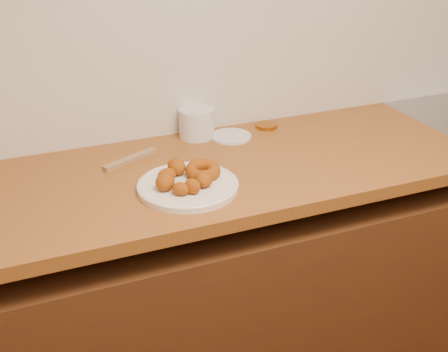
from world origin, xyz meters
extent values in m
cube|color=#48260F|center=(0.00, 1.69, 0.39)|extent=(3.60, 0.60, 0.77)
cube|color=#965B23|center=(-0.65, 1.69, 0.88)|extent=(2.30, 0.62, 0.04)
cube|color=beige|center=(0.00, 1.99, 1.20)|extent=(3.60, 0.02, 0.60)
cylinder|color=silver|center=(-0.44, 1.58, 0.91)|extent=(0.28, 0.28, 0.02)
torus|color=#9B5310|center=(-0.39, 1.61, 0.93)|extent=(0.12, 0.12, 0.05)
ellipsoid|color=#9B5310|center=(-0.49, 1.62, 0.93)|extent=(0.08, 0.08, 0.04)
ellipsoid|color=#9B5310|center=(-0.51, 1.57, 0.94)|extent=(0.08, 0.07, 0.05)
ellipsoid|color=#9B5310|center=(-0.48, 1.53, 0.93)|extent=(0.06, 0.06, 0.04)
ellipsoid|color=#9B5310|center=(-0.45, 1.52, 0.94)|extent=(0.06, 0.06, 0.04)
ellipsoid|color=#9B5310|center=(-0.45, 1.65, 0.94)|extent=(0.06, 0.07, 0.05)
ellipsoid|color=#9B5310|center=(-0.41, 1.55, 0.94)|extent=(0.07, 0.08, 0.04)
cylinder|color=silver|center=(-0.29, 1.93, 0.95)|extent=(0.13, 0.13, 0.10)
cylinder|color=silver|center=(-0.19, 1.87, 0.90)|extent=(0.17, 0.17, 0.01)
cylinder|color=#A5681D|center=(-0.04, 1.91, 0.91)|extent=(0.10, 0.10, 0.01)
cube|color=#8F6D49|center=(-0.55, 1.81, 0.91)|extent=(0.18, 0.10, 0.01)
camera|label=1|loc=(-0.87, 0.27, 1.63)|focal=45.00mm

